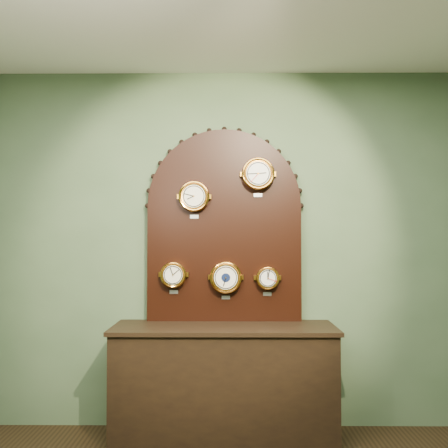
{
  "coord_description": "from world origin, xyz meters",
  "views": [
    {
      "loc": [
        0.03,
        -1.36,
        1.48
      ],
      "look_at": [
        0.0,
        2.25,
        1.58
      ],
      "focal_mm": 38.98,
      "sensor_mm": 36.0,
      "label": 1
    }
  ],
  "objects_px": {
    "hygrometer": "(173,275)",
    "arabic_clock": "(258,174)",
    "display_board": "(224,219)",
    "tide_clock": "(268,278)",
    "barometer": "(226,277)",
    "shop_counter": "(224,385)",
    "roman_clock": "(194,197)"
  },
  "relations": [
    {
      "from": "shop_counter",
      "to": "hygrometer",
      "type": "distance_m",
      "value": 0.9
    },
    {
      "from": "roman_clock",
      "to": "hygrometer",
      "type": "height_order",
      "value": "roman_clock"
    },
    {
      "from": "hygrometer",
      "to": "arabic_clock",
      "type": "bearing_deg",
      "value": -0.12
    },
    {
      "from": "arabic_clock",
      "to": "hygrometer",
      "type": "distance_m",
      "value": 1.02
    },
    {
      "from": "shop_counter",
      "to": "barometer",
      "type": "bearing_deg",
      "value": 85.18
    },
    {
      "from": "arabic_clock",
      "to": "barometer",
      "type": "height_order",
      "value": "arabic_clock"
    },
    {
      "from": "arabic_clock",
      "to": "hygrometer",
      "type": "height_order",
      "value": "arabic_clock"
    },
    {
      "from": "roman_clock",
      "to": "tide_clock",
      "type": "bearing_deg",
      "value": 0.16
    },
    {
      "from": "display_board",
      "to": "hygrometer",
      "type": "xyz_separation_m",
      "value": [
        -0.39,
        -0.07,
        -0.43
      ]
    },
    {
      "from": "roman_clock",
      "to": "display_board",
      "type": "bearing_deg",
      "value": 16.01
    },
    {
      "from": "display_board",
      "to": "arabic_clock",
      "type": "relative_size",
      "value": 5.1
    },
    {
      "from": "shop_counter",
      "to": "tide_clock",
      "type": "distance_m",
      "value": 0.85
    },
    {
      "from": "roman_clock",
      "to": "tide_clock",
      "type": "height_order",
      "value": "roman_clock"
    },
    {
      "from": "barometer",
      "to": "arabic_clock",
      "type": "bearing_deg",
      "value": -0.01
    },
    {
      "from": "shop_counter",
      "to": "barometer",
      "type": "distance_m",
      "value": 0.79
    },
    {
      "from": "roman_clock",
      "to": "barometer",
      "type": "bearing_deg",
      "value": -0.07
    },
    {
      "from": "barometer",
      "to": "tide_clock",
      "type": "distance_m",
      "value": 0.32
    },
    {
      "from": "roman_clock",
      "to": "barometer",
      "type": "distance_m",
      "value": 0.67
    },
    {
      "from": "roman_clock",
      "to": "tide_clock",
      "type": "distance_m",
      "value": 0.85
    },
    {
      "from": "roman_clock",
      "to": "barometer",
      "type": "relative_size",
      "value": 0.97
    },
    {
      "from": "hygrometer",
      "to": "tide_clock",
      "type": "height_order",
      "value": "hygrometer"
    },
    {
      "from": "display_board",
      "to": "tide_clock",
      "type": "relative_size",
      "value": 6.68
    },
    {
      "from": "shop_counter",
      "to": "tide_clock",
      "type": "xyz_separation_m",
      "value": [
        0.33,
        0.15,
        0.77
      ]
    },
    {
      "from": "hygrometer",
      "to": "barometer",
      "type": "xyz_separation_m",
      "value": [
        0.4,
        -0.0,
        -0.02
      ]
    },
    {
      "from": "arabic_clock",
      "to": "barometer",
      "type": "bearing_deg",
      "value": 179.99
    },
    {
      "from": "display_board",
      "to": "tide_clock",
      "type": "height_order",
      "value": "display_board"
    },
    {
      "from": "shop_counter",
      "to": "display_board",
      "type": "height_order",
      "value": "display_board"
    },
    {
      "from": "shop_counter",
      "to": "tide_clock",
      "type": "height_order",
      "value": "tide_clock"
    },
    {
      "from": "display_board",
      "to": "tide_clock",
      "type": "distance_m",
      "value": 0.57
    },
    {
      "from": "tide_clock",
      "to": "arabic_clock",
      "type": "bearing_deg",
      "value": -178.45
    },
    {
      "from": "hygrometer",
      "to": "tide_clock",
      "type": "xyz_separation_m",
      "value": [
        0.73,
        0.0,
        -0.02
      ]
    },
    {
      "from": "roman_clock",
      "to": "barometer",
      "type": "xyz_separation_m",
      "value": [
        0.25,
        -0.0,
        -0.62
      ]
    }
  ]
}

